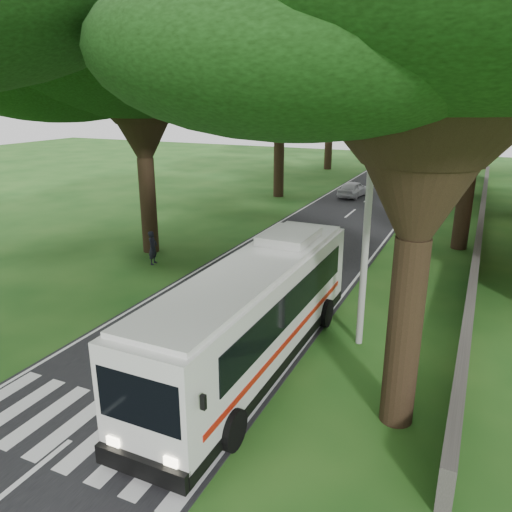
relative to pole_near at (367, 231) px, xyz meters
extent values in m
plane|color=#164413|center=(-5.50, -6.00, -4.18)|extent=(140.00, 140.00, 0.00)
cube|color=black|center=(-5.50, 19.00, -4.17)|extent=(8.00, 120.00, 0.04)
cube|color=silver|center=(-5.50, -8.00, -4.18)|extent=(8.00, 3.00, 0.01)
cube|color=#383533|center=(3.50, 18.00, -3.58)|extent=(0.35, 50.00, 1.20)
cylinder|color=gray|center=(0.00, 0.00, -0.18)|extent=(0.24, 0.24, 8.00)
cube|color=gray|center=(0.00, 0.00, 3.22)|extent=(1.60, 0.10, 0.10)
cube|color=gray|center=(0.00, 0.00, 2.62)|extent=(1.20, 0.10, 0.10)
cylinder|color=gray|center=(0.00, 20.00, -0.18)|extent=(0.24, 0.24, 8.00)
cube|color=gray|center=(0.00, 20.00, 3.22)|extent=(1.60, 0.10, 0.10)
cube|color=gray|center=(0.00, 20.00, 2.62)|extent=(1.20, 0.10, 0.10)
cylinder|color=gray|center=(0.00, 40.00, -0.18)|extent=(0.24, 0.24, 8.00)
cube|color=gray|center=(0.00, 40.00, 3.22)|extent=(1.60, 0.10, 0.10)
cube|color=gray|center=(0.00, 40.00, 2.62)|extent=(1.20, 0.10, 0.10)
cylinder|color=black|center=(-13.50, 6.00, -1.53)|extent=(0.90, 0.90, 5.30)
cone|color=black|center=(-13.50, 6.00, 3.02)|extent=(3.20, 3.20, 3.80)
ellipsoid|color=black|center=(-13.50, 6.00, 6.59)|extent=(16.32, 16.32, 6.85)
cylinder|color=black|center=(-13.00, 24.00, -1.26)|extent=(0.90, 0.90, 5.84)
cone|color=black|center=(-13.00, 24.00, 3.56)|extent=(3.20, 3.20, 3.80)
ellipsoid|color=black|center=(-13.00, 24.00, 7.79)|extent=(13.76, 13.76, 5.78)
cylinder|color=black|center=(-14.00, 42.00, -0.92)|extent=(0.90, 0.90, 6.52)
cone|color=black|center=(-14.00, 42.00, 4.24)|extent=(3.20, 3.20, 3.80)
ellipsoid|color=black|center=(-14.00, 42.00, 9.30)|extent=(15.97, 15.97, 6.71)
cylinder|color=black|center=(2.00, -4.00, -1.56)|extent=(0.90, 0.90, 5.24)
cone|color=black|center=(2.00, -4.00, 2.96)|extent=(3.20, 3.20, 3.80)
cylinder|color=black|center=(2.50, 14.00, -1.14)|extent=(0.90, 0.90, 6.08)
cone|color=black|center=(2.50, 14.00, 3.80)|extent=(3.20, 3.20, 3.80)
ellipsoid|color=black|center=(2.50, 14.00, 8.32)|extent=(16.30, 16.30, 6.85)
cylinder|color=black|center=(2.00, 32.00, -1.41)|extent=(0.90, 0.90, 5.53)
cone|color=black|center=(2.00, 32.00, 3.25)|extent=(3.20, 3.20, 3.80)
ellipsoid|color=black|center=(2.00, 32.00, 7.12)|extent=(13.46, 13.46, 5.65)
cylinder|color=black|center=(3.00, 50.00, -1.35)|extent=(0.90, 0.90, 5.67)
cone|color=black|center=(3.00, 50.00, 3.39)|extent=(3.20, 3.20, 3.80)
ellipsoid|color=black|center=(3.00, 50.00, 7.42)|extent=(14.39, 14.39, 6.04)
cube|color=silver|center=(-2.80, -2.96, -2.27)|extent=(2.54, 11.94, 2.93)
cube|color=black|center=(-2.80, -2.66, -1.84)|extent=(2.59, 9.75, 1.09)
cube|color=black|center=(-2.80, -2.96, -3.68)|extent=(2.58, 11.98, 0.35)
cube|color=#AF1A0B|center=(-2.80, -2.96, -2.94)|extent=(2.58, 10.75, 0.18)
cube|color=silver|center=(-2.80, -2.96, -0.74)|extent=(2.34, 11.34, 0.18)
cylinder|color=black|center=(-4.06, -6.93, -3.63)|extent=(0.35, 1.09, 1.09)
cylinder|color=black|center=(-1.57, -6.94, -3.63)|extent=(0.35, 1.09, 1.09)
cylinder|color=black|center=(-4.03, 0.82, -3.63)|extent=(0.35, 1.09, 1.09)
cylinder|color=black|center=(-1.54, 0.81, -3.63)|extent=(0.35, 1.09, 1.09)
imported|color=silver|center=(-6.92, 26.39, -3.46)|extent=(2.19, 4.22, 1.37)
imported|color=navy|center=(-6.32, 47.92, -3.47)|extent=(1.70, 4.19, 1.35)
imported|color=maroon|center=(-4.70, 59.28, -3.45)|extent=(2.18, 4.92, 1.40)
imported|color=black|center=(-12.01, 4.18, -3.28)|extent=(0.53, 0.72, 1.79)
camera|label=1|loc=(3.41, -16.30, 4.41)|focal=35.00mm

